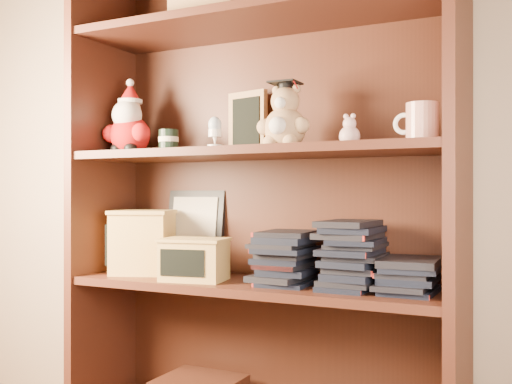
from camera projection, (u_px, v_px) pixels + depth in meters
bookcase at (263, 205)px, 1.85m from camera, size 1.20×0.35×1.60m
shelf_lower at (256, 286)px, 1.80m from camera, size 1.14×0.33×0.02m
shelf_upper at (256, 153)px, 1.80m from camera, size 1.14×0.33×0.02m
santa_plush at (129, 125)px, 2.01m from camera, size 0.18×0.13×0.26m
teachers_tin at (169, 141)px, 1.94m from camera, size 0.07×0.07×0.07m
chalkboard_plaque at (248, 123)px, 1.94m from camera, size 0.15×0.10×0.20m
egg_cup at (215, 131)px, 1.78m from camera, size 0.04×0.04×0.09m
grad_teddy_bear at (284, 122)px, 1.75m from camera, size 0.16×0.14×0.20m
pink_figurine at (350, 133)px, 1.67m from camera, size 0.06×0.06×0.09m
teacher_mug at (421, 123)px, 1.58m from camera, size 0.12×0.08×0.11m
certificate_frame at (195, 230)px, 2.06m from camera, size 0.22×0.06×0.28m
treats_box at (143, 241)px, 1.99m from camera, size 0.25×0.25×0.21m
pencils_box at (194, 259)px, 1.82m from camera, size 0.22×0.17×0.13m
book_stack_left at (286, 257)px, 1.76m from camera, size 0.14×0.20×0.16m
book_stack_mid at (352, 254)px, 1.67m from camera, size 0.14×0.20×0.19m
book_stack_right at (408, 275)px, 1.60m from camera, size 0.14×0.20×0.10m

